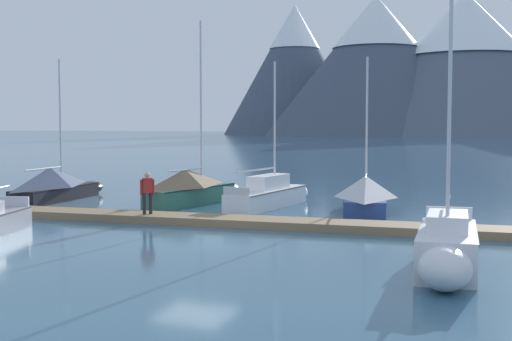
# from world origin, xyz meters

# --- Properties ---
(ground_plane) EXTENTS (700.00, 700.00, 0.00)m
(ground_plane) POSITION_xyz_m (0.00, 0.00, 0.00)
(ground_plane) COLOR #335B75
(mountain_west_summit) EXTENTS (57.23, 57.23, 52.28)m
(mountain_west_summit) POSITION_xyz_m (-70.54, 247.72, 26.84)
(mountain_west_summit) COLOR #424C60
(mountain_west_summit) RESTS_ON ground
(mountain_central_massif) EXTENTS (80.75, 80.75, 50.51)m
(mountain_central_massif) POSITION_xyz_m (-34.63, 230.35, 26.10)
(mountain_central_massif) COLOR #424C60
(mountain_central_massif) RESTS_ON ground
(mountain_shoulder_ridge) EXTENTS (93.98, 93.98, 50.89)m
(mountain_shoulder_ridge) POSITION_xyz_m (-3.86, 236.98, 26.67)
(mountain_shoulder_ridge) COLOR #4C566B
(mountain_shoulder_ridge) RESTS_ON ground
(dock) EXTENTS (27.41, 2.91, 0.30)m
(dock) POSITION_xyz_m (0.00, 4.00, 0.14)
(dock) COLOR #846B4C
(dock) RESTS_ON ground
(sailboat_nearest_berth) EXTENTS (2.04, 7.54, 7.27)m
(sailboat_nearest_berth) POSITION_xyz_m (-11.94, 8.91, 0.82)
(sailboat_nearest_berth) COLOR black
(sailboat_nearest_berth) RESTS_ON ground
(sailboat_mid_dock_port) EXTENTS (2.56, 7.16, 8.96)m
(sailboat_mid_dock_port) POSITION_xyz_m (-4.56, 9.53, 0.86)
(sailboat_mid_dock_port) COLOR #336B56
(sailboat_mid_dock_port) RESTS_ON ground
(sailboat_mid_dock_starboard) EXTENTS (2.11, 7.46, 6.89)m
(sailboat_mid_dock_starboard) POSITION_xyz_m (-0.72, 10.15, 0.59)
(sailboat_mid_dock_starboard) COLOR white
(sailboat_mid_dock_starboard) RESTS_ON ground
(sailboat_far_berth) EXTENTS (2.79, 6.75, 6.91)m
(sailboat_far_berth) POSITION_xyz_m (3.88, 9.77, 0.76)
(sailboat_far_berth) COLOR navy
(sailboat_far_berth) RESTS_ON ground
(sailboat_outer_slip) EXTENTS (1.77, 5.73, 7.11)m
(sailboat_outer_slip) POSITION_xyz_m (8.28, -2.23, 0.66)
(sailboat_outer_slip) COLOR silver
(sailboat_outer_slip) RESTS_ON ground
(person_on_dock) EXTENTS (0.46, 0.43, 1.69)m
(person_on_dock) POSITION_xyz_m (-3.81, 3.68, 1.26)
(person_on_dock) COLOR #232328
(person_on_dock) RESTS_ON dock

